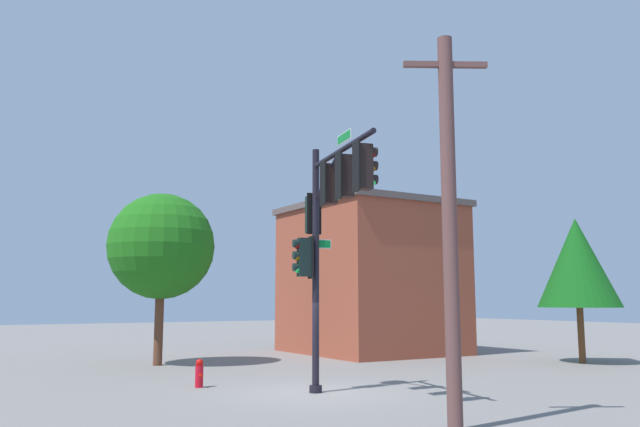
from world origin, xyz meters
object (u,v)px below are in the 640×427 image
Objects in this scene: signal_pole_assembly at (327,215)px; fire_hydrant at (199,373)px; tree_mid at (162,246)px; tree_near at (577,263)px; brick_building at (370,278)px; utility_pole at (450,221)px.

signal_pole_assembly is 8.42× the size of fire_hydrant.
fire_hydrant is at bearing -6.84° from tree_mid.
tree_mid is at bearing 173.16° from fire_hydrant.
brick_building reaches higher than tree_near.
tree_mid is 0.86× the size of brick_building.
utility_pole is at bearing -0.59° from signal_pole_assembly.
utility_pole reaches higher than tree_near.
tree_near reaches higher than fire_hydrant.
fire_hydrant is at bearing -93.80° from tree_near.
tree_near is (-7.61, 14.05, -0.04)m from utility_pole.
fire_hydrant is 0.12× the size of tree_mid.
fire_hydrant is (-3.76, -2.19, -4.47)m from signal_pole_assembly.
signal_pole_assembly is 14.97m from brick_building.
utility_pole reaches higher than brick_building.
utility_pole is 9.84× the size of fire_hydrant.
tree_near is (1.07, 16.19, 3.74)m from fire_hydrant.
utility_pole is 9.71m from fire_hydrant.
fire_hydrant is 0.10× the size of brick_building.
signal_pole_assembly is at bearing -79.15° from tree_near.
utility_pole is 15.81m from tree_mid.
tree_mid is (-7.07, 0.85, 4.35)m from fire_hydrant.
utility_pole is at bearing -30.32° from brick_building.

